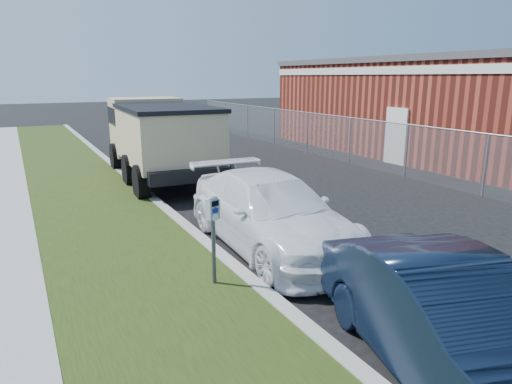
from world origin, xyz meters
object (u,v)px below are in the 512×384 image
white_wagon (270,212)px  navy_sedan (452,323)px  parking_meter (213,220)px  dump_truck (159,135)px

white_wagon → navy_sedan: 4.61m
parking_meter → dump_truck: size_ratio=0.21×
dump_truck → white_wagon: bearing=-86.2°
parking_meter → navy_sedan: (1.48, -3.30, -0.49)m
dump_truck → navy_sedan: bearing=-87.9°
navy_sedan → dump_truck: (0.18, 11.96, 0.77)m
white_wagon → dump_truck: size_ratio=0.74×
parking_meter → dump_truck: bearing=64.2°
white_wagon → navy_sedan: bearing=-91.9°
navy_sedan → dump_truck: 11.98m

